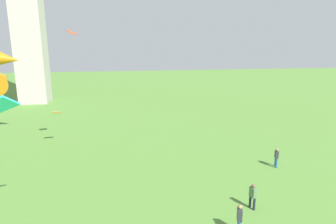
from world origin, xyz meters
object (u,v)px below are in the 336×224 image
at_px(kite_flying_5, 57,112).
at_px(person_4, 239,218).
at_px(person_2, 253,195).
at_px(kite_flying_1, 8,59).
at_px(person_0, 276,156).
at_px(kite_flying_3, 72,33).
at_px(kite_flying_0, 1,79).

bearing_deg(kite_flying_5, person_4, 120.72).
bearing_deg(kite_flying_5, person_2, 128.80).
distance_m(kite_flying_1, kite_flying_5, 7.93).
relative_size(person_4, kite_flying_1, 0.72).
xyz_separation_m(person_0, kite_flying_1, (-24.82, 12.09, 8.07)).
height_order(person_0, kite_flying_3, kite_flying_3).
height_order(person_4, kite_flying_1, kite_flying_1).
bearing_deg(kite_flying_1, person_0, -106.82).
relative_size(kite_flying_1, kite_flying_5, 2.46).
height_order(kite_flying_0, kite_flying_1, kite_flying_1).
bearing_deg(person_0, kite_flying_0, -70.45).
bearing_deg(kite_flying_0, person_4, 151.59).
xyz_separation_m(person_4, kite_flying_5, (-12.69, 17.30, 2.63)).
height_order(person_0, person_4, person_4).
relative_size(person_0, person_2, 0.99).
height_order(person_2, person_4, person_4).
distance_m(person_0, kite_flying_0, 22.49).
relative_size(person_0, kite_flying_5, 1.67).
relative_size(person_0, kite_flying_0, 0.70).
bearing_deg(person_4, person_0, 159.40).
bearing_deg(kite_flying_0, kite_flying_3, -122.22).
xyz_separation_m(person_0, kite_flying_0, (-21.28, -0.44, 7.28)).
height_order(person_2, kite_flying_1, kite_flying_1).
bearing_deg(person_4, kite_flying_3, -123.50).
xyz_separation_m(person_2, kite_flying_3, (-12.17, 11.69, 10.61)).
xyz_separation_m(person_2, person_4, (-1.95, -2.32, 0.05)).
xyz_separation_m(person_4, kite_flying_3, (-10.21, 14.01, 10.56)).
bearing_deg(person_2, person_0, 123.26).
bearing_deg(person_4, kite_flying_5, -123.34).
xyz_separation_m(kite_flying_1, kite_flying_3, (7.52, -6.23, 2.56)).
relative_size(person_0, kite_flying_3, 1.70).
relative_size(person_4, kite_flying_5, 1.77).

